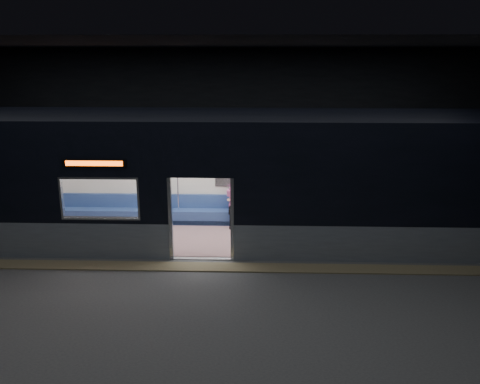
{
  "coord_description": "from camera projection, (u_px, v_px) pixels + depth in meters",
  "views": [
    {
      "loc": [
        1.3,
        -10.38,
        4.9
      ],
      "look_at": [
        0.88,
        2.3,
        1.36
      ],
      "focal_mm": 38.0,
      "sensor_mm": 36.0,
      "label": 1
    }
  ],
  "objects": [
    {
      "name": "metro_car",
      "position": [
        207.0,
        171.0,
        13.31
      ],
      "size": [
        18.0,
        3.04,
        3.35
      ],
      "color": "gray",
      "rests_on": "station_floor"
    },
    {
      "name": "handbag",
      "position": [
        236.0,
        206.0,
        14.36
      ],
      "size": [
        0.32,
        0.29,
        0.14
      ],
      "primitive_type": "cube",
      "rotation": [
        0.0,
        0.0,
        -0.23
      ],
      "color": "black",
      "rests_on": "passenger"
    },
    {
      "name": "transit_map",
      "position": [
        234.0,
        174.0,
        14.65
      ],
      "size": [
        0.97,
        0.03,
        0.63
      ],
      "primitive_type": "cube",
      "color": "white",
      "rests_on": "metro_car"
    },
    {
      "name": "station_floor",
      "position": [
        197.0,
        278.0,
        11.36
      ],
      "size": [
        24.0,
        14.0,
        0.01
      ],
      "primitive_type": "cube",
      "color": "#47494C",
      "rests_on": "ground"
    },
    {
      "name": "station_envelope",
      "position": [
        193.0,
        113.0,
        10.37
      ],
      "size": [
        24.0,
        14.0,
        5.0
      ],
      "color": "black",
      "rests_on": "station_floor"
    },
    {
      "name": "passenger",
      "position": [
        235.0,
        200.0,
        14.54
      ],
      "size": [
        0.38,
        0.65,
        1.33
      ],
      "rotation": [
        0.0,
        0.0,
        -0.02
      ],
      "color": "black",
      "rests_on": "metro_car"
    },
    {
      "name": "tactile_strip",
      "position": [
        200.0,
        267.0,
        11.88
      ],
      "size": [
        22.8,
        0.5,
        0.03
      ],
      "primitive_type": "cube",
      "color": "#8C7F59",
      "rests_on": "station_floor"
    }
  ]
}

